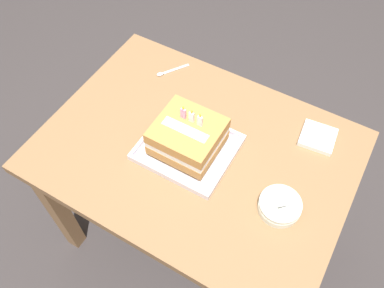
% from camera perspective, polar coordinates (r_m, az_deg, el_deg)
% --- Properties ---
extents(ground_plane, '(8.00, 8.00, 0.00)m').
position_cam_1_polar(ground_plane, '(1.98, 0.41, -12.19)').
color(ground_plane, '#383333').
extents(dining_table, '(1.04, 0.76, 0.70)m').
position_cam_1_polar(dining_table, '(1.45, 0.55, -3.05)').
color(dining_table, olive).
rests_on(dining_table, ground_plane).
extents(foil_tray, '(0.30, 0.27, 0.02)m').
position_cam_1_polar(foil_tray, '(1.35, -0.59, -0.60)').
color(foil_tray, silver).
rests_on(foil_tray, dining_table).
extents(birthday_cake, '(0.21, 0.20, 0.16)m').
position_cam_1_polar(birthday_cake, '(1.29, -0.62, 1.12)').
color(birthday_cake, '#C18543').
rests_on(birthday_cake, foil_tray).
extents(bowl_stack, '(0.13, 0.13, 0.09)m').
position_cam_1_polar(bowl_stack, '(1.26, 12.37, -8.60)').
color(bowl_stack, silver).
rests_on(bowl_stack, dining_table).
extents(serving_spoon_near_tray, '(0.09, 0.12, 0.01)m').
position_cam_1_polar(serving_spoon_near_tray, '(1.59, -3.58, 10.21)').
color(serving_spoon_near_tray, silver).
rests_on(serving_spoon_near_tray, dining_table).
extents(napkin_pile, '(0.13, 0.12, 0.02)m').
position_cam_1_polar(napkin_pile, '(1.44, 17.47, 0.94)').
color(napkin_pile, white).
rests_on(napkin_pile, dining_table).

